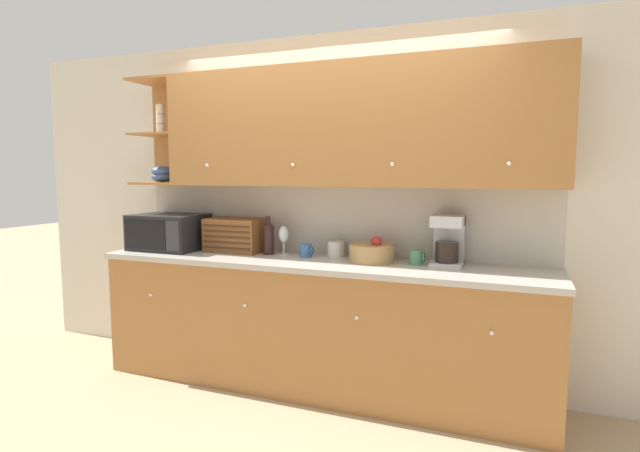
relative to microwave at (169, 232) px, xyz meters
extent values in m
plane|color=tan|center=(1.30, 0.27, -1.09)|extent=(24.00, 24.00, 0.00)
cube|color=beige|center=(1.30, 0.30, 0.21)|extent=(5.65, 0.06, 2.60)
cube|color=#A36B38|center=(1.30, -0.03, -0.64)|extent=(3.25, 0.59, 0.91)
cube|color=#B7B2A8|center=(1.30, -0.04, -0.16)|extent=(3.27, 0.62, 0.04)
sphere|color=white|center=(0.07, -0.33, -0.44)|extent=(0.03, 0.03, 0.03)
sphere|color=white|center=(0.89, -0.33, -0.44)|extent=(0.03, 0.03, 0.03)
sphere|color=white|center=(1.70, -0.33, -0.44)|extent=(0.03, 0.03, 0.03)
sphere|color=white|center=(2.52, -0.33, -0.44)|extent=(0.03, 0.03, 0.03)
cube|color=#B7B2A8|center=(1.30, 0.27, 0.12)|extent=(3.25, 0.01, 0.52)
cube|color=#A36B38|center=(1.51, 0.09, 0.81)|extent=(2.83, 0.35, 0.85)
cube|color=#A36B38|center=(-0.12, 0.26, 0.81)|extent=(0.42, 0.02, 0.85)
cube|color=#A36B38|center=(-0.12, 0.09, 0.39)|extent=(0.42, 0.35, 0.02)
cube|color=#A36B38|center=(-0.12, 0.09, 0.79)|extent=(0.42, 0.35, 0.02)
cube|color=#A36B38|center=(-0.12, 0.09, 1.22)|extent=(0.42, 0.35, 0.02)
sphere|color=white|center=(0.44, -0.09, 0.53)|extent=(0.03, 0.03, 0.03)
sphere|color=white|center=(1.15, -0.09, 0.53)|extent=(0.03, 0.03, 0.03)
sphere|color=white|center=(1.86, -0.09, 0.53)|extent=(0.03, 0.03, 0.03)
sphere|color=white|center=(2.57, -0.09, 0.53)|extent=(0.03, 0.03, 0.03)
ellipsoid|color=#3D5B93|center=(-0.12, 0.09, 0.44)|extent=(0.18, 0.18, 0.08)
ellipsoid|color=#3D5B93|center=(-0.12, 0.09, 0.49)|extent=(0.18, 0.18, 0.08)
cylinder|color=silver|center=(-0.12, 0.09, 0.83)|extent=(0.07, 0.07, 0.08)
cylinder|color=silver|center=(-0.12, 0.09, 0.91)|extent=(0.07, 0.07, 0.08)
cylinder|color=silver|center=(-0.12, 0.09, 0.99)|extent=(0.07, 0.07, 0.08)
cube|color=black|center=(0.00, 0.00, 0.00)|extent=(0.55, 0.42, 0.29)
cube|color=black|center=(-0.06, -0.21, 0.00)|extent=(0.39, 0.01, 0.23)
cube|color=#2D2D33|center=(0.20, -0.21, 0.00)|extent=(0.12, 0.01, 0.23)
cube|color=brown|center=(0.56, 0.10, -0.01)|extent=(0.44, 0.28, 0.26)
cube|color=#432713|center=(0.56, -0.04, -0.10)|extent=(0.41, 0.01, 0.02)
cube|color=#432713|center=(0.56, -0.04, -0.05)|extent=(0.41, 0.01, 0.02)
cube|color=#432713|center=(0.56, -0.04, -0.01)|extent=(0.41, 0.01, 0.02)
cube|color=#432713|center=(0.56, -0.04, 0.03)|extent=(0.41, 0.01, 0.02)
cube|color=#432713|center=(0.56, -0.04, 0.07)|extent=(0.41, 0.01, 0.02)
cylinder|color=black|center=(0.87, 0.07, -0.04)|extent=(0.08, 0.08, 0.20)
sphere|color=black|center=(0.87, 0.07, 0.06)|extent=(0.08, 0.08, 0.08)
cylinder|color=black|center=(0.87, 0.07, 0.12)|extent=(0.03, 0.03, 0.07)
cylinder|color=silver|center=(0.99, 0.10, -0.14)|extent=(0.07, 0.07, 0.01)
cylinder|color=silver|center=(0.99, 0.10, -0.09)|extent=(0.01, 0.01, 0.09)
ellipsoid|color=silver|center=(0.99, 0.10, 0.01)|extent=(0.08, 0.08, 0.13)
cylinder|color=#38669E|center=(1.18, 0.07, -0.09)|extent=(0.09, 0.09, 0.10)
torus|color=#38669E|center=(1.23, 0.07, -0.09)|extent=(0.01, 0.07, 0.07)
cylinder|color=silver|center=(1.39, 0.15, -0.08)|extent=(0.13, 0.13, 0.12)
cylinder|color=gray|center=(1.39, 0.15, -0.02)|extent=(0.13, 0.13, 0.01)
cylinder|color=#A87F4C|center=(1.69, 0.06, -0.08)|extent=(0.32, 0.32, 0.12)
sphere|color=red|center=(1.73, 0.04, 0.00)|extent=(0.08, 0.08, 0.08)
cylinder|color=#4C845B|center=(2.00, 0.07, -0.09)|extent=(0.09, 0.09, 0.10)
torus|color=#4C845B|center=(2.05, 0.07, -0.09)|extent=(0.01, 0.07, 0.07)
cube|color=#B7B7BC|center=(2.20, 0.09, -0.13)|extent=(0.20, 0.23, 0.03)
cylinder|color=black|center=(2.20, 0.07, -0.04)|extent=(0.15, 0.15, 0.14)
cube|color=#B7B7BC|center=(2.20, 0.18, 0.03)|extent=(0.20, 0.05, 0.34)
cube|color=#B7B7BC|center=(2.20, 0.09, 0.16)|extent=(0.20, 0.23, 0.08)
camera|label=1|loc=(2.62, -3.28, 0.49)|focal=28.00mm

